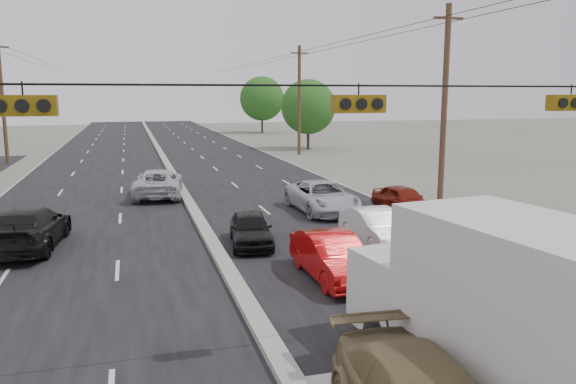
% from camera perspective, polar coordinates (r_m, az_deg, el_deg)
% --- Properties ---
extents(ground, '(200.00, 200.00, 0.00)m').
position_cam_1_polar(ground, '(12.05, -0.35, -17.97)').
color(ground, '#606356').
rests_on(ground, ground).
extents(road_surface, '(20.00, 160.00, 0.02)m').
position_cam_1_polar(road_surface, '(40.76, -11.69, 1.78)').
color(road_surface, black).
rests_on(road_surface, ground).
extents(center_median, '(0.50, 160.00, 0.20)m').
position_cam_1_polar(center_median, '(40.74, -11.70, 1.92)').
color(center_median, gray).
rests_on(center_median, ground).
extents(utility_pole_left_c, '(1.60, 0.30, 10.00)m').
position_cam_1_polar(utility_pole_left_c, '(51.19, -27.02, 8.28)').
color(utility_pole_left_c, '#422D1E').
rests_on(utility_pole_left_c, ground).
extents(utility_pole_right_b, '(1.60, 0.30, 10.00)m').
position_cam_1_polar(utility_pole_right_b, '(29.56, 15.60, 8.55)').
color(utility_pole_right_b, '#422D1E').
rests_on(utility_pole_right_b, ground).
extents(utility_pole_right_c, '(1.60, 0.30, 10.00)m').
position_cam_1_polar(utility_pole_right_c, '(52.56, 1.15, 9.36)').
color(utility_pole_right_c, '#422D1E').
rests_on(utility_pole_right_c, ground).
extents(traffic_signals, '(25.00, 0.30, 0.54)m').
position_cam_1_polar(traffic_signals, '(11.11, 6.69, 9.11)').
color(traffic_signals, black).
rests_on(traffic_signals, ground).
extents(tree_right_mid, '(5.60, 5.60, 7.14)m').
position_cam_1_polar(tree_right_mid, '(58.09, 2.08, 8.65)').
color(tree_right_mid, '#382619').
rests_on(tree_right_mid, ground).
extents(tree_right_far, '(6.40, 6.40, 8.16)m').
position_cam_1_polar(tree_right_far, '(82.45, -2.66, 9.46)').
color(tree_right_far, '#382619').
rests_on(tree_right_far, ground).
extents(box_truck, '(3.28, 7.13, 3.49)m').
position_cam_1_polar(box_truck, '(11.20, 20.82, -10.86)').
color(box_truck, black).
rests_on(box_truck, ground).
extents(red_sedan, '(1.58, 4.30, 1.41)m').
position_cam_1_polar(red_sedan, '(17.36, 4.55, -6.62)').
color(red_sedan, '#B40B0C').
rests_on(red_sedan, ground).
extents(queue_car_a, '(1.96, 3.88, 1.27)m').
position_cam_1_polar(queue_car_a, '(21.12, -3.80, -3.80)').
color(queue_car_a, black).
rests_on(queue_car_a, ground).
extents(queue_car_b, '(1.46, 4.16, 1.37)m').
position_cam_1_polar(queue_car_b, '(21.31, 8.92, -3.63)').
color(queue_car_b, white).
rests_on(queue_car_b, ground).
extents(queue_car_c, '(2.57, 5.35, 1.47)m').
position_cam_1_polar(queue_car_c, '(27.03, 3.49, -0.53)').
color(queue_car_c, silver).
rests_on(queue_car_c, ground).
extents(queue_car_d, '(2.03, 4.99, 1.45)m').
position_cam_1_polar(queue_car_d, '(19.73, 17.81, -4.98)').
color(queue_car_d, navy).
rests_on(queue_car_d, ground).
extents(queue_car_e, '(2.01, 4.02, 1.32)m').
position_cam_1_polar(queue_car_e, '(27.25, 11.63, -0.80)').
color(queue_car_e, maroon).
rests_on(queue_car_e, ground).
extents(oncoming_near, '(2.74, 5.65, 1.59)m').
position_cam_1_polar(oncoming_near, '(22.66, -24.90, -3.36)').
color(oncoming_near, black).
rests_on(oncoming_near, ground).
extents(oncoming_far, '(3.12, 5.73, 1.52)m').
position_cam_1_polar(oncoming_far, '(31.84, -13.05, 0.87)').
color(oncoming_far, silver).
rests_on(oncoming_far, ground).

